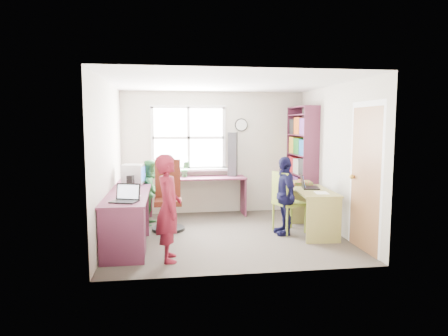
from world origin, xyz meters
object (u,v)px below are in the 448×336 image
right_desk (312,202)px  wooden_chair (286,200)px  crt_monitor (133,174)px  person_navy (284,196)px  person_green (151,192)px  l_desk (142,213)px  cd_tower (233,154)px  bookshelf (302,164)px  swivel_chair (168,200)px  laptop_left (126,197)px  laptop_right (307,185)px  potted_plant (185,169)px  person_red (169,208)px

right_desk → wooden_chair: wooden_chair is taller
crt_monitor → person_navy: size_ratio=0.31×
wooden_chair → person_green: person_green is taller
l_desk → cd_tower: size_ratio=3.45×
bookshelf → swivel_chair: bearing=-164.5°
laptop_left → laptop_right: laptop_left is taller
potted_plant → person_green: bearing=-136.4°
l_desk → laptop_left: (-0.16, -0.59, 0.35)m
right_desk → bookshelf: bearing=82.9°
crt_monitor → laptop_right: bearing=-2.1°
laptop_right → potted_plant: 2.38m
right_desk → bookshelf: size_ratio=0.60×
wooden_chair → potted_plant: bearing=117.0°
person_green → bookshelf: bearing=-72.1°
bookshelf → person_green: size_ratio=1.84×
laptop_right → person_red: size_ratio=0.30×
l_desk → right_desk: (2.71, 0.21, 0.06)m
crt_monitor → l_desk: bearing=-69.7°
wooden_chair → cd_tower: 1.73m
right_desk → cd_tower: size_ratio=1.47×
bookshelf → person_navy: bookshelf is taller
bookshelf → potted_plant: 2.25m
crt_monitor → swivel_chair: bearing=-8.5°
l_desk → person_red: (0.40, -0.80, 0.24)m
crt_monitor → cd_tower: size_ratio=0.45×
laptop_left → right_desk: bearing=34.8°
potted_plant → person_navy: bearing=-45.5°
right_desk → person_green: person_green is taller
wooden_chair → cd_tower: cd_tower is taller
person_navy → l_desk: bearing=-88.1°
laptop_left → potted_plant: bearing=88.5°
right_desk → cd_tower: 2.00m
swivel_chair → wooden_chair: size_ratio=1.16×
laptop_left → laptop_right: size_ratio=0.98×
cd_tower → potted_plant: (-0.93, -0.03, -0.27)m
bookshelf → person_navy: size_ratio=1.68×
wooden_chair → laptop_left: bearing=179.6°
l_desk → laptop_right: 2.72m
l_desk → right_desk: size_ratio=2.34×
crt_monitor → cd_tower: bearing=33.4°
laptop_left → swivel_chair: bearing=87.1°
person_navy → wooden_chair: bearing=146.7°
laptop_left → person_green: 1.77m
swivel_chair → cd_tower: 1.76m
bookshelf → person_red: 3.44m
bookshelf → swivel_chair: 2.71m
wooden_chair → laptop_left: (-2.45, -0.88, 0.26)m
swivel_chair → bookshelf: bearing=16.0°
person_navy → potted_plant: bearing=-138.8°
right_desk → laptop_right: (-0.03, 0.17, 0.25)m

